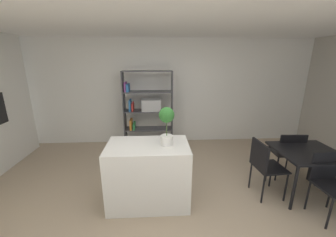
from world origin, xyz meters
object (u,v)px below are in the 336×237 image
Objects in this scene: dining_chair_island_side at (264,163)px; dining_chair_far at (288,151)px; open_bookshelf at (147,108)px; potted_plant_on_island at (167,123)px; kitchen_island at (148,174)px; dining_table at (307,156)px; dining_chair_near at (329,179)px.

dining_chair_far is at bearing -59.23° from dining_chair_island_side.
potted_plant_on_island is at bearing -79.67° from open_bookshelf.
potted_plant_on_island is 1.65m from dining_chair_island_side.
potted_plant_on_island is (0.27, -0.01, 0.79)m from kitchen_island.
dining_table is at bearing -37.61° from open_bookshelf.
open_bookshelf is at bearing 100.33° from potted_plant_on_island.
dining_table is at bearing 93.93° from dining_chair_far.
dining_chair_near is (0.67, -0.44, -0.01)m from dining_chair_island_side.
dining_chair_island_side is (-0.67, -0.45, 0.02)m from dining_chair_far.
kitchen_island is 0.83m from potted_plant_on_island.
open_bookshelf is 2.74m from dining_chair_island_side.
dining_chair_far is 0.96× the size of dining_chair_island_side.
kitchen_island is 1.78m from dining_chair_island_side.
potted_plant_on_island is 0.59× the size of dining_table.
open_bookshelf reaches higher than dining_chair_near.
dining_chair_island_side is (1.77, 0.04, 0.09)m from kitchen_island.
kitchen_island reaches higher than dining_chair_near.
dining_chair_far is (2.44, 0.50, 0.07)m from kitchen_island.
open_bookshelf reaches higher than dining_table.
potted_plant_on_island is at bearing -1.52° from kitchen_island.
open_bookshelf reaches higher than dining_chair_far.
dining_chair_island_side is at bearing 143.25° from dining_chair_near.
potted_plant_on_island is 2.33m from dining_chair_far.
dining_chair_far is (-0.01, 0.45, -0.12)m from dining_table.
dining_chair_near is (-0.00, -0.45, -0.11)m from dining_table.
potted_plant_on_island reaches higher than dining_chair_near.
dining_table is (2.44, 0.05, 0.19)m from kitchen_island.
dining_table is 1.05× the size of dining_chair_far.
dining_chair_far is (2.16, 0.50, -0.71)m from potted_plant_on_island.
kitchen_island is 2.49m from dining_chair_far.
open_bookshelf is (-0.37, 2.01, -0.27)m from potted_plant_on_island.
kitchen_island is 1.34× the size of dining_chair_far.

